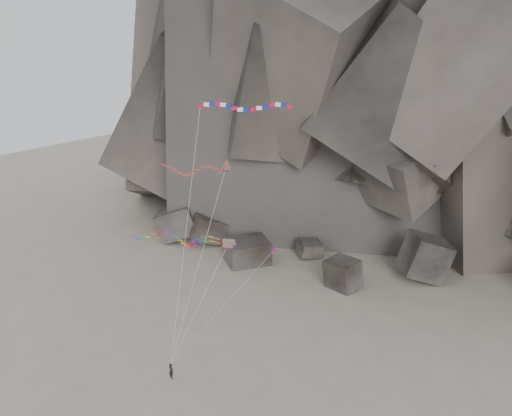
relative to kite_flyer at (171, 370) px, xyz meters
The scene contains 8 objects.
ground 5.10m from the kite_flyer, 42.00° to the left, with size 260.00×260.00×0.00m, color #A19782.
headland 84.07m from the kite_flyer, 87.11° to the left, with size 110.00×70.00×84.00m, color #5C524B, non-canonical shape.
boulder_field 37.76m from the kite_flyer, 93.64° to the left, with size 76.95×18.43×8.58m.
kite_flyer is the anchor object (origin of this frame).
delta_kite 22.54m from the kite_flyer, 89.38° to the left, with size 9.49×5.72×23.10m.
banner_kite 30.01m from the kite_flyer, 69.40° to the left, with size 9.69×12.02×28.21m.
parafoil_kite 15.12m from the kite_flyer, 97.18° to the left, with size 14.57×2.44×15.61m.
pennant_kite 15.62m from the kite_flyer, 19.50° to the left, with size 11.18×3.93×14.70m.
Camera 1 is at (33.37, -45.73, 36.78)m, focal length 40.00 mm.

